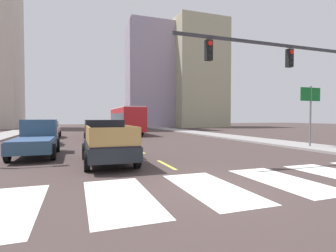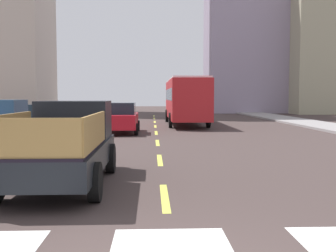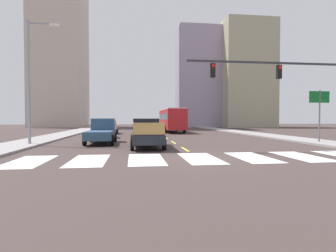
# 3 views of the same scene
# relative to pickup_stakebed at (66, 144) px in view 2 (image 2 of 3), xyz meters

# --- Properties ---
(lane_dash_0) EXTENTS (0.16, 2.40, 0.01)m
(lane_dash_0) POSITION_rel_pickup_stakebed_xyz_m (2.36, -1.67, -0.93)
(lane_dash_0) COLOR #D2D54B
(lane_dash_0) RESTS_ON ground
(lane_dash_1) EXTENTS (0.16, 2.40, 0.01)m
(lane_dash_1) POSITION_rel_pickup_stakebed_xyz_m (2.36, 3.33, -0.93)
(lane_dash_1) COLOR #D2D54B
(lane_dash_1) RESTS_ON ground
(lane_dash_2) EXTENTS (0.16, 2.40, 0.01)m
(lane_dash_2) POSITION_rel_pickup_stakebed_xyz_m (2.36, 8.33, -0.93)
(lane_dash_2) COLOR #D2D54B
(lane_dash_2) RESTS_ON ground
(lane_dash_3) EXTENTS (0.16, 2.40, 0.01)m
(lane_dash_3) POSITION_rel_pickup_stakebed_xyz_m (2.36, 13.33, -0.93)
(lane_dash_3) COLOR #D2D54B
(lane_dash_3) RESTS_ON ground
(lane_dash_4) EXTENTS (0.16, 2.40, 0.01)m
(lane_dash_4) POSITION_rel_pickup_stakebed_xyz_m (2.36, 18.33, -0.93)
(lane_dash_4) COLOR #D2D54B
(lane_dash_4) RESTS_ON ground
(lane_dash_5) EXTENTS (0.16, 2.40, 0.01)m
(lane_dash_5) POSITION_rel_pickup_stakebed_xyz_m (2.36, 23.33, -0.93)
(lane_dash_5) COLOR #D2D54B
(lane_dash_5) RESTS_ON ground
(lane_dash_6) EXTENTS (0.16, 2.40, 0.01)m
(lane_dash_6) POSITION_rel_pickup_stakebed_xyz_m (2.36, 28.33, -0.93)
(lane_dash_6) COLOR #D2D54B
(lane_dash_6) RESTS_ON ground
(lane_dash_7) EXTENTS (0.16, 2.40, 0.01)m
(lane_dash_7) POSITION_rel_pickup_stakebed_xyz_m (2.36, 33.33, -0.93)
(lane_dash_7) COLOR #D2D54B
(lane_dash_7) RESTS_ON ground
(pickup_stakebed) EXTENTS (2.18, 5.20, 1.96)m
(pickup_stakebed) POSITION_rel_pickup_stakebed_xyz_m (0.00, 0.00, 0.00)
(pickup_stakebed) COLOR black
(pickup_stakebed) RESTS_ON ground
(city_bus) EXTENTS (2.72, 10.80, 3.32)m
(city_bus) POSITION_rel_pickup_stakebed_xyz_m (4.60, 19.96, 1.02)
(city_bus) COLOR #B41D22
(city_bus) RESTS_ON ground
(sedan_near_right) EXTENTS (2.02, 4.40, 1.72)m
(sedan_near_right) POSITION_rel_pickup_stakebed_xyz_m (-3.90, 16.86, -0.08)
(sedan_near_right) COLOR silver
(sedan_near_right) RESTS_ON ground
(sedan_far) EXTENTS (2.02, 4.40, 1.72)m
(sedan_far) POSITION_rel_pickup_stakebed_xyz_m (0.38, 13.24, -0.08)
(sedan_far) COLOR red
(sedan_far) RESTS_ON ground
(sedan_mid) EXTENTS (2.02, 4.40, 1.72)m
(sedan_mid) POSITION_rel_pickup_stakebed_xyz_m (-3.87, 9.20, -0.08)
(sedan_mid) COLOR beige
(sedan_mid) RESTS_ON ground
(block_mid_left) EXTENTS (11.86, 7.49, 22.39)m
(block_mid_left) POSITION_rel_pickup_stakebed_xyz_m (15.12, 42.53, 10.26)
(block_mid_left) COLOR #998BA1
(block_mid_left) RESTS_ON ground
(block_mid_right) EXTENTS (11.20, 9.21, 23.29)m
(block_mid_right) POSITION_rel_pickup_stakebed_xyz_m (24.12, 39.91, 10.71)
(block_mid_right) COLOR tan
(block_mid_right) RESTS_ON ground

